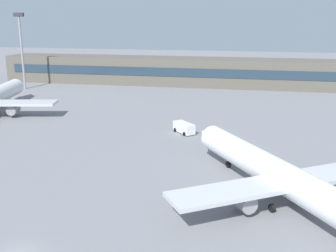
% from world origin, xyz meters
% --- Properties ---
extents(ground_plane, '(400.00, 400.00, 0.00)m').
position_xyz_m(ground_plane, '(0.00, 40.00, 0.00)').
color(ground_plane, gray).
extents(terminal_building, '(124.10, 12.13, 9.00)m').
position_xyz_m(terminal_building, '(0.00, 103.67, 4.50)').
color(terminal_building, '#5B564C').
rests_on(terminal_building, ground_plane).
extents(airplane_near, '(28.51, 38.55, 10.92)m').
position_xyz_m(airplane_near, '(25.74, 18.22, 3.33)').
color(airplane_near, white).
rests_on(airplane_near, ground_plane).
extents(service_van_white, '(4.97, 5.20, 2.08)m').
position_xyz_m(service_van_white, '(9.02, 46.23, 1.11)').
color(service_van_white, white).
rests_on(service_van_white, ground_plane).
extents(floodlight_tower_west, '(3.20, 0.80, 23.37)m').
position_xyz_m(floodlight_tower_west, '(-48.66, 86.11, 13.66)').
color(floodlight_tower_west, gray).
rests_on(floodlight_tower_west, ground_plane).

